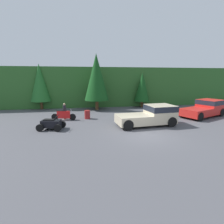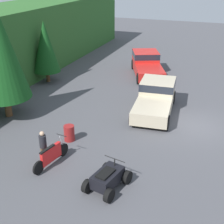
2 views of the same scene
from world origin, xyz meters
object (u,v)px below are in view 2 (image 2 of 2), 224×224
Objects in this scene: dirt_bike at (51,155)px; steel_barrel at (69,133)px; quad_atv at (108,179)px; pickup_truck_second at (156,96)px; rider_person at (43,146)px; pickup_truck_red at (147,63)px.

steel_barrel is at bearing 16.71° from dirt_bike.
quad_atv is 2.58× the size of steel_barrel.
pickup_truck_second is 8.69m from rider_person.
dirt_bike reaches higher than quad_atv.
pickup_truck_red is at bearing 21.20° from quad_atv.
pickup_truck_red is 12.99m from steel_barrel.
quad_atv is 3.70m from rider_person.
pickup_truck_red is 7.77m from pickup_truck_second.
dirt_bike is 3.22m from quad_atv.
dirt_bike is at bearing -173.39° from steel_barrel.
dirt_bike is at bearing 154.66° from pickup_truck_red.
quad_atv is (-15.99, -2.50, -0.49)m from pickup_truck_red.
dirt_bike is (-7.97, 3.19, -0.45)m from pickup_truck_second.
pickup_truck_red is at bearing 1.32° from rider_person.
pickup_truck_second is at bearing 12.05° from quad_atv.
dirt_bike is at bearing 152.90° from pickup_truck_second.
rider_person is 2.34m from steel_barrel.
steel_barrel is (2.29, -0.17, -0.47)m from rider_person.
pickup_truck_second is 2.20× the size of dirt_bike.
quad_atv reaches higher than steel_barrel.
quad_atv is at bearing 165.97° from pickup_truck_red.
dirt_bike is (-15.31, 0.65, -0.45)m from pickup_truck_red.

